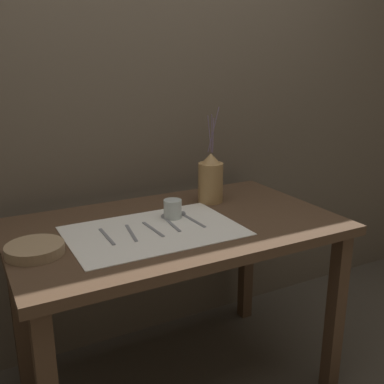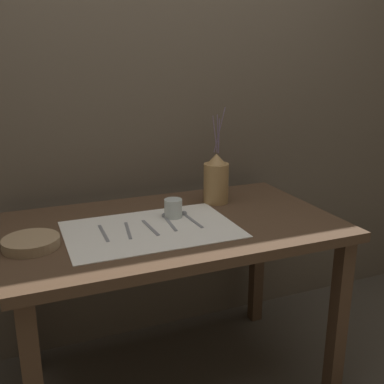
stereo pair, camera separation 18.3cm
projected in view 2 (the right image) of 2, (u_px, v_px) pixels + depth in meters
ground_plane at (176, 382)px, 2.06m from camera, size 12.00×12.00×0.00m
stone_wall_back at (138, 108)px, 2.17m from camera, size 7.00×0.06×2.40m
wooden_table at (175, 245)px, 1.87m from camera, size 1.33×0.79×0.79m
linen_cloth at (151, 229)px, 1.76m from camera, size 0.66×0.44×0.00m
pitcher_with_flowers at (216, 180)px, 2.06m from camera, size 0.12×0.12×0.44m
wooden_bowl at (31, 243)px, 1.59m from camera, size 0.20×0.20×0.04m
glass_tumbler_near at (173, 208)px, 1.88m from camera, size 0.08×0.08×0.08m
fork_inner at (104, 233)px, 1.71m from camera, size 0.01×0.18×0.00m
fork_outer at (128, 230)px, 1.74m from camera, size 0.04×0.18×0.00m
knife_center at (150, 228)px, 1.77m from camera, size 0.02×0.18×0.00m
spoon_inner at (167, 218)px, 1.86m from camera, size 0.03×0.19×0.02m
spoon_outer at (187, 216)px, 1.89m from camera, size 0.03×0.19×0.02m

